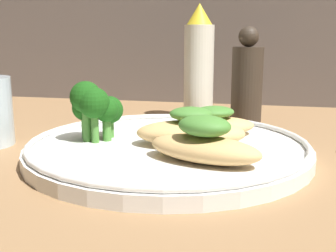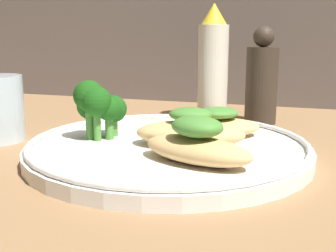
{
  "view_description": "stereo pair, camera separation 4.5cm",
  "coord_description": "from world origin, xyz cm",
  "px_view_note": "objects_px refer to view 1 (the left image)",
  "views": [
    {
      "loc": [
        9.73,
        -43.15,
        12.9
      ],
      "look_at": [
        0.0,
        0.0,
        3.4
      ],
      "focal_mm": 45.0,
      "sensor_mm": 36.0,
      "label": 1
    },
    {
      "loc": [
        14.08,
        -41.93,
        12.9
      ],
      "look_at": [
        0.0,
        0.0,
        3.4
      ],
      "focal_mm": 45.0,
      "sensor_mm": 36.0,
      "label": 2
    }
  ],
  "objects_px": {
    "broccoli_bunch": "(95,106)",
    "pepper_grinder": "(247,80)",
    "plate": "(168,148)",
    "sauce_bottle": "(199,65)"
  },
  "relations": [
    {
      "from": "broccoli_bunch",
      "to": "pepper_grinder",
      "type": "relative_size",
      "value": 0.47
    },
    {
      "from": "plate",
      "to": "pepper_grinder",
      "type": "xyz_separation_m",
      "value": [
        0.07,
        0.22,
        0.05
      ]
    },
    {
      "from": "plate",
      "to": "pepper_grinder",
      "type": "relative_size",
      "value": 2.14
    },
    {
      "from": "plate",
      "to": "sauce_bottle",
      "type": "bearing_deg",
      "value": 89.97
    },
    {
      "from": "plate",
      "to": "pepper_grinder",
      "type": "bearing_deg",
      "value": 71.1
    },
    {
      "from": "broccoli_bunch",
      "to": "pepper_grinder",
      "type": "distance_m",
      "value": 0.27
    },
    {
      "from": "broccoli_bunch",
      "to": "pepper_grinder",
      "type": "xyz_separation_m",
      "value": [
        0.16,
        0.22,
        0.01
      ]
    },
    {
      "from": "sauce_bottle",
      "to": "pepper_grinder",
      "type": "xyz_separation_m",
      "value": [
        0.07,
        -0.0,
        -0.02
      ]
    },
    {
      "from": "broccoli_bunch",
      "to": "pepper_grinder",
      "type": "bearing_deg",
      "value": 54.09
    },
    {
      "from": "broccoli_bunch",
      "to": "sauce_bottle",
      "type": "distance_m",
      "value": 0.23
    }
  ]
}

